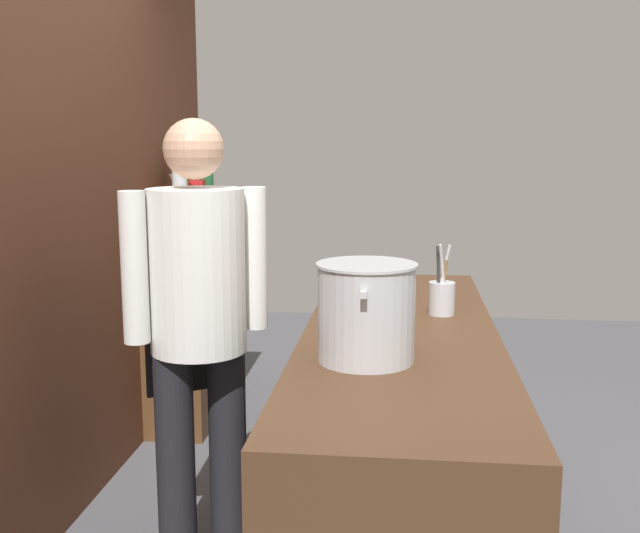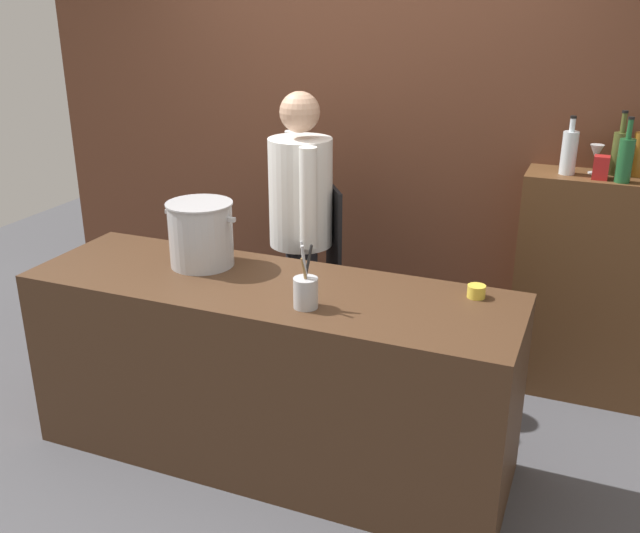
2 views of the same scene
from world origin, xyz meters
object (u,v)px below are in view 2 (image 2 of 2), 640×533
utensil_crock (306,291)px  wine_bottle_green (625,159)px  butter_jar (476,291)px  wine_bottle_olive (619,152)px  wine_bottle_clear (569,152)px  spice_tin_red (601,168)px  chef (302,222)px  stockpot_large (201,234)px  wine_glass_tall (596,153)px  wine_bottle_amber (640,153)px

utensil_crock → wine_bottle_green: (1.16, 1.25, 0.40)m
butter_jar → wine_bottle_olive: (0.49, 1.03, 0.44)m
wine_bottle_clear → wine_bottle_olive: bearing=17.6°
wine_bottle_green → spice_tin_red: 0.12m
spice_tin_red → utensil_crock: bearing=-129.7°
chef → spice_tin_red: 1.55m
stockpot_large → wine_bottle_clear: wine_bottle_clear is taller
wine_glass_tall → spice_tin_red: (0.03, -0.11, -0.05)m
wine_bottle_amber → wine_bottle_green: wine_bottle_green is taller
stockpot_large → wine_bottle_amber: (1.89, 1.14, 0.31)m
wine_bottle_olive → utensil_crock: bearing=-129.0°
utensil_crock → spice_tin_red: (1.06, 1.28, 0.34)m
wine_bottle_green → spice_tin_red: bearing=166.9°
stockpot_large → utensil_crock: size_ratio=1.32×
wine_bottle_green → wine_bottle_clear: (-0.27, 0.07, -0.00)m
wine_bottle_green → wine_glass_tall: (-0.14, 0.14, -0.01)m
chef → spice_tin_red: bearing=-108.9°
stockpot_large → wine_glass_tall: size_ratio=2.51×
stockpot_large → wine_bottle_green: bearing=28.4°
wine_bottle_amber → spice_tin_red: wine_bottle_amber is taller
wine_bottle_amber → wine_bottle_clear: 0.34m
chef → wine_glass_tall: chef is taller
chef → wine_bottle_green: size_ratio=5.18×
wine_bottle_amber → butter_jar: bearing=-119.6°
wine_bottle_olive → wine_bottle_amber: bearing=4.9°
wine_bottle_clear → butter_jar: bearing=-105.1°
wine_bottle_amber → wine_bottle_olive: 0.10m
utensil_crock → wine_glass_tall: bearing=53.6°
butter_jar → wine_bottle_amber: (0.59, 1.04, 0.44)m
wine_bottle_green → stockpot_large: bearing=-151.6°
wine_bottle_green → wine_glass_tall: wine_bottle_green is taller
stockpot_large → wine_bottle_olive: bearing=32.4°
wine_bottle_olive → spice_tin_red: (-0.08, -0.12, -0.06)m
stockpot_large → utensil_crock: (0.66, -0.27, -0.08)m
utensil_crock → wine_bottle_olive: wine_bottle_olive is taller
wine_bottle_olive → spice_tin_red: bearing=-121.0°
wine_bottle_amber → spice_tin_red: size_ratio=2.72×
chef → utensil_crock: 0.97m
wine_glass_tall → utensil_crock: bearing=-126.4°
wine_bottle_olive → butter_jar: bearing=-115.7°
utensil_crock → chef: bearing=114.6°
wine_bottle_olive → wine_glass_tall: wine_bottle_olive is taller
spice_tin_red → wine_bottle_green: bearing=-13.1°
wine_bottle_green → wine_bottle_clear: 0.28m
butter_jar → wine_glass_tall: bearing=69.2°
stockpot_large → butter_jar: stockpot_large is taller
utensil_crock → spice_tin_red: 1.69m
butter_jar → wine_bottle_amber: bearing=60.4°
wine_bottle_amber → wine_bottle_clear: (-0.33, -0.08, -0.00)m
wine_bottle_green → spice_tin_red: (-0.10, 0.02, -0.06)m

